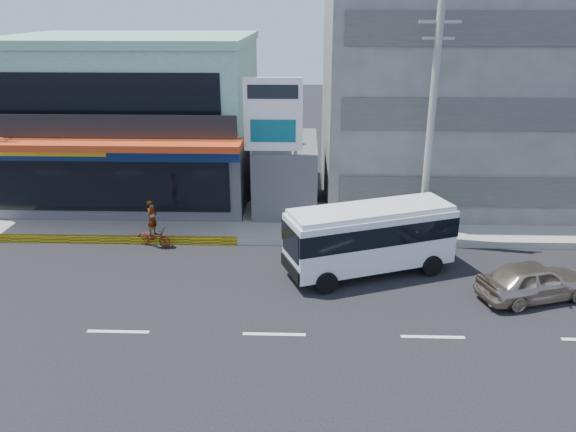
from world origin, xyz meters
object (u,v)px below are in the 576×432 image
at_px(sedan, 534,281).
at_px(satellite_dish, 286,144).
at_px(minibus, 370,234).
at_px(concrete_building, 481,63).
at_px(billboard, 273,123).
at_px(utility_pole_near, 431,127).
at_px(shop_building, 137,122).
at_px(motorcycle_rider, 153,232).

bearing_deg(sedan, satellite_dish, 30.13).
xyz_separation_m(minibus, sedan, (5.61, -1.90, -0.91)).
bearing_deg(sedan, concrete_building, -21.49).
bearing_deg(billboard, utility_pole_near, -15.48).
xyz_separation_m(shop_building, sedan, (17.05, -11.32, -3.30)).
xyz_separation_m(concrete_building, minibus, (-6.57, -10.48, -5.39)).
distance_m(satellite_dish, motorcycle_rider, 7.54).
bearing_deg(utility_pole_near, billboard, 164.52).
bearing_deg(utility_pole_near, motorcycle_rider, -177.03).
relative_size(satellite_dish, billboard, 0.22).
relative_size(concrete_building, minibus, 2.37).
bearing_deg(billboard, motorcycle_rider, -154.61).
xyz_separation_m(satellite_dish, billboard, (-0.50, -1.80, 1.35)).
bearing_deg(concrete_building, motorcycle_rider, -152.21).
bearing_deg(concrete_building, minibus, -122.08).
xyz_separation_m(shop_building, satellite_dish, (8.00, -2.95, -0.42)).
xyz_separation_m(billboard, utility_pole_near, (6.50, -1.80, 0.22)).
height_order(satellite_dish, sedan, satellite_dish).
height_order(shop_building, utility_pole_near, utility_pole_near).
xyz_separation_m(utility_pole_near, motorcycle_rider, (-11.56, -0.60, -4.47)).
relative_size(billboard, sedan, 1.69).
height_order(billboard, motorcycle_rider, billboard).
bearing_deg(concrete_building, shop_building, -176.65).
distance_m(shop_building, minibus, 15.01).
xyz_separation_m(shop_building, concrete_building, (18.00, 1.05, 3.00)).
relative_size(concrete_building, utility_pole_near, 1.60).
bearing_deg(satellite_dish, shop_building, 159.79).
distance_m(satellite_dish, minibus, 7.59).
xyz_separation_m(satellite_dish, minibus, (3.43, -6.48, -1.97)).
height_order(utility_pole_near, motorcycle_rider, utility_pole_near).
relative_size(concrete_building, sedan, 3.92).
distance_m(concrete_building, utility_pole_near, 8.79).
height_order(satellite_dish, utility_pole_near, utility_pole_near).
bearing_deg(shop_building, minibus, -39.49).
height_order(billboard, sedan, billboard).
xyz_separation_m(satellite_dish, sedan, (9.05, -8.37, -2.88)).
distance_m(utility_pole_near, minibus, 5.24).
distance_m(concrete_building, satellite_dish, 11.30).
relative_size(minibus, motorcycle_rider, 3.26).
height_order(concrete_building, satellite_dish, concrete_building).
bearing_deg(concrete_building, sedan, -94.41).
relative_size(shop_building, utility_pole_near, 1.24).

